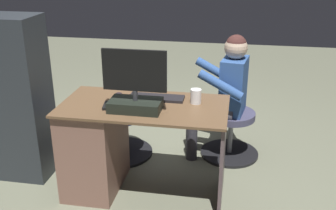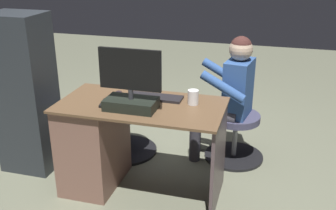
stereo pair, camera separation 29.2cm
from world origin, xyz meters
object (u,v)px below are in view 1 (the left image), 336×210
(computer_mouse, at_px, (118,95))
(person, at_px, (225,87))
(office_chair_teddy, at_px, (120,131))
(desk, at_px, (104,144))
(monitor, at_px, (135,92))
(keyboard, at_px, (157,98))
(teddy_bear, at_px, (119,96))
(tv_remote, at_px, (107,105))
(visitor_chair, at_px, (231,131))
(cup, at_px, (196,96))

(computer_mouse, distance_m, person, 0.99)
(office_chair_teddy, bearing_deg, computer_mouse, 107.27)
(desk, height_order, monitor, monitor)
(keyboard, xyz_separation_m, teddy_bear, (0.44, -0.43, -0.17))
(tv_remote, height_order, visitor_chair, tv_remote)
(desk, height_order, visitor_chair, desk)
(monitor, height_order, computer_mouse, monitor)
(computer_mouse, distance_m, tv_remote, 0.20)
(desk, height_order, cup, cup)
(tv_remote, distance_m, teddy_bear, 0.68)
(monitor, bearing_deg, visitor_chair, -129.09)
(monitor, height_order, teddy_bear, monitor)
(monitor, distance_m, person, 1.03)
(monitor, height_order, keyboard, monitor)
(keyboard, bearing_deg, monitor, 67.73)
(tv_remote, bearing_deg, keyboard, -156.04)
(keyboard, relative_size, teddy_bear, 1.29)
(monitor, bearing_deg, cup, -152.48)
(keyboard, distance_m, visitor_chair, 0.96)
(office_chair_teddy, xyz_separation_m, teddy_bear, (-0.00, -0.01, 0.35))
(cup, relative_size, person, 0.10)
(monitor, height_order, person, monitor)
(person, bearing_deg, cup, 72.54)
(teddy_bear, bearing_deg, tv_remote, 99.57)
(person, bearing_deg, keyboard, 48.98)
(visitor_chair, bearing_deg, cup, 66.59)
(monitor, xyz_separation_m, teddy_bear, (0.33, -0.68, -0.30))
(person, bearing_deg, visitor_chair, -170.92)
(desk, height_order, teddy_bear, teddy_bear)
(cup, xyz_separation_m, office_chair_teddy, (0.74, -0.46, -0.56))
(desk, xyz_separation_m, office_chair_teddy, (0.04, -0.56, -0.16))
(teddy_bear, height_order, visitor_chair, teddy_bear)
(monitor, distance_m, cup, 0.46)
(visitor_chair, relative_size, person, 0.47)
(visitor_chair, bearing_deg, keyboard, 45.46)
(cup, bearing_deg, desk, 8.27)
(desk, bearing_deg, person, -141.50)
(keyboard, bearing_deg, tv_remote, 33.80)
(keyboard, distance_m, office_chair_teddy, 0.80)
(computer_mouse, relative_size, teddy_bear, 0.30)
(visitor_chair, bearing_deg, person, 9.08)
(cup, height_order, tv_remote, cup)
(keyboard, bearing_deg, visitor_chair, -134.54)
(visitor_chair, bearing_deg, teddy_bear, 8.46)
(teddy_bear, bearing_deg, visitor_chair, -171.54)
(monitor, xyz_separation_m, computer_mouse, (0.20, -0.23, -0.12))
(computer_mouse, bearing_deg, teddy_bear, -73.13)
(desk, height_order, person, person)
(desk, bearing_deg, cup, -171.73)
(office_chair_teddy, height_order, visitor_chair, same)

